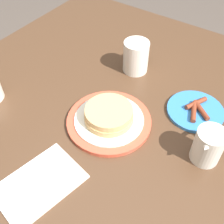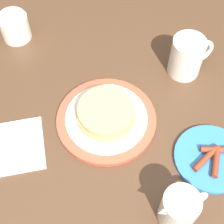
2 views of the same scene
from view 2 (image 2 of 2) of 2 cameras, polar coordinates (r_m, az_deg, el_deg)
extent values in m
plane|color=#51473F|center=(1.48, -1.89, -15.74)|extent=(8.00, 8.00, 0.00)
cube|color=#4C3321|center=(0.82, -3.28, -1.28)|extent=(1.28, 1.09, 0.03)
cube|color=#4C3321|center=(1.55, 11.05, 13.21)|extent=(0.07, 0.07, 0.70)
cylinder|color=#DB5138|center=(0.79, -0.95, -1.26)|extent=(0.23, 0.23, 0.01)
cylinder|color=white|center=(0.79, -0.96, -0.96)|extent=(0.19, 0.19, 0.00)
cylinder|color=tan|center=(0.78, -0.97, -0.54)|extent=(0.13, 0.13, 0.02)
cylinder|color=tan|center=(0.76, -0.99, 0.17)|extent=(0.13, 0.13, 0.02)
cylinder|color=#337AC6|center=(0.78, 16.12, -7.36)|extent=(0.16, 0.16, 0.01)
cylinder|color=brown|center=(0.76, 15.23, -7.50)|extent=(0.07, 0.04, 0.01)
cylinder|color=brown|center=(0.78, 17.09, -5.99)|extent=(0.07, 0.04, 0.01)
cylinder|color=brown|center=(0.76, 16.90, -7.86)|extent=(0.06, 0.07, 0.01)
cylinder|color=silver|center=(0.86, 12.25, 8.97)|extent=(0.08, 0.08, 0.10)
torus|color=silver|center=(0.88, 14.49, 9.66)|extent=(0.07, 0.01, 0.07)
cylinder|color=brown|center=(0.83, 12.79, 10.93)|extent=(0.07, 0.07, 0.00)
cylinder|color=silver|center=(0.68, 11.00, -15.57)|extent=(0.07, 0.07, 0.09)
cone|color=silver|center=(0.64, 8.97, -15.89)|extent=(0.04, 0.03, 0.04)
torus|color=silver|center=(0.68, 13.75, -14.06)|extent=(0.05, 0.01, 0.05)
cylinder|color=silver|center=(0.98, -15.84, 13.40)|extent=(0.08, 0.08, 0.07)
ellipsoid|color=silver|center=(0.95, -16.37, 14.97)|extent=(0.07, 0.07, 0.03)
sphere|color=silver|center=(0.94, -16.60, 15.65)|extent=(0.01, 0.01, 0.01)
cube|color=silver|center=(0.80, -18.12, -5.73)|extent=(0.21, 0.17, 0.01)
camera|label=1|loc=(0.29, -74.68, -14.42)|focal=45.00mm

